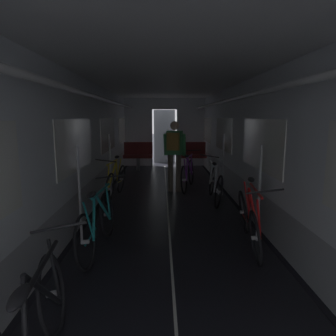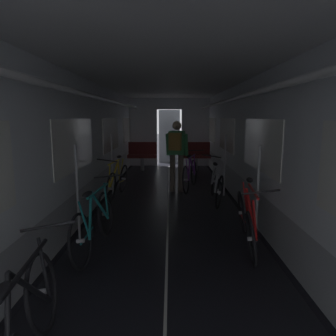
{
  "view_description": "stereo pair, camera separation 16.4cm",
  "coord_description": "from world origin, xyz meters",
  "px_view_note": "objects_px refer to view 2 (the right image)",
  "views": [
    {
      "loc": [
        -0.12,
        -2.05,
        1.78
      ],
      "look_at": [
        0.0,
        3.39,
        0.86
      ],
      "focal_mm": 32.38,
      "sensor_mm": 36.0,
      "label": 1
    },
    {
      "loc": [
        0.04,
        -2.05,
        1.78
      ],
      "look_at": [
        0.0,
        3.39,
        0.86
      ],
      "focal_mm": 32.38,
      "sensor_mm": 36.0,
      "label": 2
    }
  ],
  "objects_px": {
    "bicycle_red": "(246,221)",
    "bicycle_black": "(19,329)",
    "bicycle_teal": "(95,222)",
    "bicycle_silver": "(217,184)",
    "person_cyclist_aisle": "(176,150)",
    "bench_seat_far_left": "(142,153)",
    "bicycle_purple_in_aisle": "(190,174)",
    "bench_seat_far_right": "(196,153)",
    "bicycle_yellow": "(117,181)"
  },
  "relations": [
    {
      "from": "bicycle_red",
      "to": "bicycle_black",
      "type": "bearing_deg",
      "value": -133.54
    },
    {
      "from": "bicycle_black",
      "to": "bicycle_teal",
      "type": "bearing_deg",
      "value": 90.17
    },
    {
      "from": "bicycle_silver",
      "to": "person_cyclist_aisle",
      "type": "xyz_separation_m",
      "value": [
        -0.83,
        0.87,
        0.64
      ]
    },
    {
      "from": "bicycle_black",
      "to": "bicycle_teal",
      "type": "distance_m",
      "value": 2.07
    },
    {
      "from": "person_cyclist_aisle",
      "to": "bench_seat_far_left",
      "type": "bearing_deg",
      "value": 109.98
    },
    {
      "from": "bicycle_purple_in_aisle",
      "to": "bicycle_red",
      "type": "bearing_deg",
      "value": -80.8
    },
    {
      "from": "bicycle_teal",
      "to": "bench_seat_far_right",
      "type": "bearing_deg",
      "value": 73.3
    },
    {
      "from": "bicycle_silver",
      "to": "bicycle_purple_in_aisle",
      "type": "distance_m",
      "value": 1.23
    },
    {
      "from": "bench_seat_far_right",
      "to": "bicycle_black",
      "type": "height_order",
      "value": "bicycle_black"
    },
    {
      "from": "bicycle_black",
      "to": "bench_seat_far_left",
      "type": "bearing_deg",
      "value": 89.54
    },
    {
      "from": "bench_seat_far_left",
      "to": "bicycle_silver",
      "type": "bearing_deg",
      "value": -63.58
    },
    {
      "from": "bicycle_yellow",
      "to": "bicycle_silver",
      "type": "bearing_deg",
      "value": -7.62
    },
    {
      "from": "person_cyclist_aisle",
      "to": "bicycle_purple_in_aisle",
      "type": "distance_m",
      "value": 0.77
    },
    {
      "from": "bench_seat_far_right",
      "to": "person_cyclist_aisle",
      "type": "relative_size",
      "value": 0.58
    },
    {
      "from": "bicycle_red",
      "to": "person_cyclist_aisle",
      "type": "bearing_deg",
      "value": 105.97
    },
    {
      "from": "bicycle_silver",
      "to": "person_cyclist_aisle",
      "type": "bearing_deg",
      "value": 133.69
    },
    {
      "from": "bench_seat_far_left",
      "to": "bicycle_red",
      "type": "height_order",
      "value": "bicycle_red"
    },
    {
      "from": "person_cyclist_aisle",
      "to": "bicycle_purple_in_aisle",
      "type": "height_order",
      "value": "person_cyclist_aisle"
    },
    {
      "from": "bicycle_yellow",
      "to": "bicycle_teal",
      "type": "xyz_separation_m",
      "value": [
        0.15,
        -2.66,
        -0.0
      ]
    },
    {
      "from": "bicycle_black",
      "to": "bicycle_silver",
      "type": "bearing_deg",
      "value": 65.87
    },
    {
      "from": "bicycle_red",
      "to": "bicycle_teal",
      "type": "height_order",
      "value": "bicycle_red"
    },
    {
      "from": "bicycle_yellow",
      "to": "person_cyclist_aisle",
      "type": "bearing_deg",
      "value": 23.93
    },
    {
      "from": "bicycle_silver",
      "to": "bicycle_teal",
      "type": "distance_m",
      "value": 3.1
    },
    {
      "from": "bench_seat_far_right",
      "to": "person_cyclist_aisle",
      "type": "xyz_separation_m",
      "value": [
        -0.71,
        -3.0,
        0.45
      ]
    },
    {
      "from": "bicycle_black",
      "to": "person_cyclist_aisle",
      "type": "height_order",
      "value": "person_cyclist_aisle"
    },
    {
      "from": "bench_seat_far_left",
      "to": "bench_seat_far_right",
      "type": "distance_m",
      "value": 1.8
    },
    {
      "from": "bench_seat_far_right",
      "to": "bicycle_black",
      "type": "xyz_separation_m",
      "value": [
        -1.87,
        -8.31,
        -0.19
      ]
    },
    {
      "from": "bicycle_purple_in_aisle",
      "to": "bicycle_black",
      "type": "bearing_deg",
      "value": -105.12
    },
    {
      "from": "bench_seat_far_left",
      "to": "person_cyclist_aisle",
      "type": "relative_size",
      "value": 0.58
    },
    {
      "from": "bicycle_red",
      "to": "bicycle_black",
      "type": "relative_size",
      "value": 1.0
    },
    {
      "from": "bicycle_silver",
      "to": "bicycle_black",
      "type": "height_order",
      "value": "same"
    },
    {
      "from": "bicycle_yellow",
      "to": "bicycle_red",
      "type": "distance_m",
      "value": 3.39
    },
    {
      "from": "bicycle_teal",
      "to": "person_cyclist_aisle",
      "type": "height_order",
      "value": "person_cyclist_aisle"
    },
    {
      "from": "bicycle_black",
      "to": "bicycle_purple_in_aisle",
      "type": "height_order",
      "value": "bicycle_black"
    },
    {
      "from": "bicycle_red",
      "to": "bicycle_silver",
      "type": "bearing_deg",
      "value": 91.72
    },
    {
      "from": "bicycle_black",
      "to": "bench_seat_far_right",
      "type": "bearing_deg",
      "value": 77.34
    },
    {
      "from": "bicycle_yellow",
      "to": "bicycle_purple_in_aisle",
      "type": "height_order",
      "value": "bicycle_yellow"
    },
    {
      "from": "bench_seat_far_left",
      "to": "bicycle_black",
      "type": "xyz_separation_m",
      "value": [
        -0.07,
        -8.31,
        -0.19
      ]
    },
    {
      "from": "bicycle_red",
      "to": "person_cyclist_aisle",
      "type": "height_order",
      "value": "person_cyclist_aisle"
    },
    {
      "from": "bicycle_silver",
      "to": "bicycle_black",
      "type": "bearing_deg",
      "value": -114.13
    },
    {
      "from": "bicycle_yellow",
      "to": "bicycle_silver",
      "type": "distance_m",
      "value": 2.17
    },
    {
      "from": "bench_seat_far_left",
      "to": "bicycle_red",
      "type": "distance_m",
      "value": 6.46
    },
    {
      "from": "bicycle_red",
      "to": "bicycle_purple_in_aisle",
      "type": "xyz_separation_m",
      "value": [
        -0.55,
        3.41,
        0.0
      ]
    },
    {
      "from": "bench_seat_far_left",
      "to": "bicycle_yellow",
      "type": "height_order",
      "value": "bench_seat_far_left"
    },
    {
      "from": "bench_seat_far_left",
      "to": "person_cyclist_aisle",
      "type": "distance_m",
      "value": 3.22
    },
    {
      "from": "bicycle_black",
      "to": "bicycle_red",
      "type": "bearing_deg",
      "value": 46.46
    },
    {
      "from": "bench_seat_far_right",
      "to": "bicycle_silver",
      "type": "relative_size",
      "value": 0.58
    },
    {
      "from": "bench_seat_far_left",
      "to": "bicycle_yellow",
      "type": "xyz_separation_m",
      "value": [
        -0.23,
        -3.58,
        -0.19
      ]
    },
    {
      "from": "bicycle_teal",
      "to": "bicycle_red",
      "type": "bearing_deg",
      "value": 2.71
    },
    {
      "from": "bicycle_teal",
      "to": "person_cyclist_aisle",
      "type": "relative_size",
      "value": 1.01
    }
  ]
}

